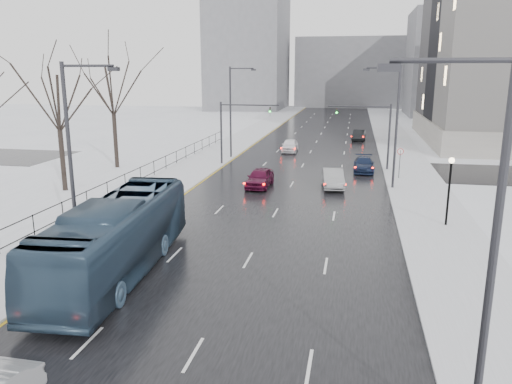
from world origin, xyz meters
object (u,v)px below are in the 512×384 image
Objects in this scene: streetlight_r_near at (484,247)px; bus at (117,237)px; streetlight_l_far at (232,108)px; sedan_center_far at (290,145)px; streetlight_l_near at (74,155)px; sedan_right_far at (364,164)px; tree_park_d at (66,191)px; sedan_right_distant at (359,135)px; lamppost_r_mid at (450,182)px; tree_park_e at (117,168)px; mast_signal_right at (378,129)px; no_uturn_sign at (400,154)px; sedan_center_near at (260,178)px; mast_signal_left at (231,126)px; sedan_right_near at (333,178)px; streetlight_r_mid at (394,121)px.

streetlight_r_near is 0.76× the size of bus.
streetlight_l_far is 2.19× the size of sedan_center_far.
streetlight_l_near is 2.10× the size of sedan_right_far.
tree_park_d is 0.95× the size of bus.
streetlight_l_far is (-16.33, 42.00, 0.00)m from streetlight_r_near.
tree_park_d is 2.62× the size of sedan_right_far.
lamppost_r_mid is at bearing -76.21° from sedan_right_distant.
lamppost_r_mid is at bearing -25.62° from tree_park_e.
no_uturn_sign is (1.87, -4.00, -1.81)m from mast_signal_right.
streetlight_l_near is 51.72m from sedan_right_distant.
no_uturn_sign is 25.87m from sedan_right_distant.
sedan_right_distant is (13.86, 17.59, -4.86)m from streetlight_l_far.
sedan_center_near is at bearing -92.14° from sedan_center_far.
sedan_center_near is at bearing -67.31° from streetlight_l_far.
mast_signal_left is at bearing -118.98° from sedan_center_far.
sedan_right_distant reaches higher than sedan_right_far.
tree_park_e is 2.83× the size of sedan_right_near.
sedan_center_near is 18.98m from sedan_center_far.
no_uturn_sign is at bearing 88.26° from streetlight_r_near.
tree_park_e is 27.50m from no_uturn_sign.
sedan_right_far is at bearing 135.80° from no_uturn_sign.
sedan_center_near is (5.63, -13.47, -4.79)m from streetlight_l_far.
sedan_right_far is (-1.21, -1.00, -3.38)m from mast_signal_right.
lamppost_r_mid reaches higher than sedan_right_near.
no_uturn_sign is at bearing 97.33° from lamppost_r_mid.
streetlight_l_near is 32.03m from mast_signal_right.
streetlight_l_near is at bearing -127.87° from sedan_right_near.
sedan_center_near is at bearing 76.57° from bus.
mast_signal_left is at bearing 180.00° from mast_signal_right.
sedan_right_near is at bearing -109.32° from sedan_right_far.
mast_signal_right is 1.36× the size of sedan_right_near.
streetlight_l_far reaches higher than sedan_center_far.
mast_signal_right is 1.36× the size of sedan_right_far.
streetlight_r_mid is at bearing 9.11° from sedan_center_near.
sedan_right_near is at bearing 10.83° from sedan_center_near.
streetlight_l_far is 2.10× the size of sedan_right_far.
lamppost_r_mid is 40.00m from sedan_right_distant.
tree_park_e reaches higher than sedan_right_far.
streetlight_l_far is (9.63, 18.00, 5.62)m from tree_park_d.
bus is 2.76× the size of sedan_right_near.
streetlight_r_mid reaches higher than bus.
no_uturn_sign is (1.03, 4.00, -3.32)m from streetlight_r_mid.
streetlight_r_mid is 1.00× the size of streetlight_l_far.
streetlight_r_mid reaches higher than mast_signal_left.
mast_signal_right is 1.48× the size of sedan_right_distant.
streetlight_l_near is (-16.33, -20.00, 0.00)m from streetlight_r_mid.
tree_park_e is 1.35× the size of streetlight_l_far.
no_uturn_sign is (27.40, 0.00, 2.30)m from tree_park_e.
sedan_center_near is (3.22, 19.36, -1.04)m from bus.
streetlight_l_near is at bearing -117.84° from sedan_right_far.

